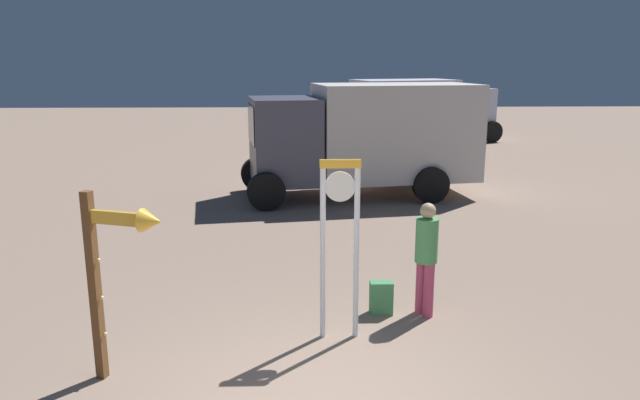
{
  "coord_description": "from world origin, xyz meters",
  "views": [
    {
      "loc": [
        -0.2,
        -5.25,
        3.43
      ],
      "look_at": [
        0.11,
        4.2,
        1.2
      ],
      "focal_mm": 33.28,
      "sensor_mm": 36.0,
      "label": 1
    }
  ],
  "objects_px": {
    "arrow_sign": "(117,257)",
    "box_truck_far": "(420,107)",
    "person_near_clock": "(426,253)",
    "backpack": "(381,298)",
    "box_truck_near": "(367,135)",
    "standing_clock": "(340,231)"
  },
  "relations": [
    {
      "from": "arrow_sign",
      "to": "box_truck_far",
      "type": "xyz_separation_m",
      "value": [
        7.06,
        19.58,
        0.04
      ]
    },
    {
      "from": "standing_clock",
      "to": "box_truck_near",
      "type": "distance_m",
      "value": 8.22
    },
    {
      "from": "standing_clock",
      "to": "backpack",
      "type": "relative_size",
      "value": 4.9
    },
    {
      "from": "backpack",
      "to": "person_near_clock",
      "type": "bearing_deg",
      "value": -5.87
    },
    {
      "from": "box_truck_far",
      "to": "standing_clock",
      "type": "bearing_deg",
      "value": -104.09
    },
    {
      "from": "arrow_sign",
      "to": "box_truck_far",
      "type": "relative_size",
      "value": 0.32
    },
    {
      "from": "person_near_clock",
      "to": "arrow_sign",
      "type": "bearing_deg",
      "value": -155.68
    },
    {
      "from": "box_truck_near",
      "to": "person_near_clock",
      "type": "bearing_deg",
      "value": -90.07
    },
    {
      "from": "standing_clock",
      "to": "box_truck_near",
      "type": "xyz_separation_m",
      "value": [
        1.23,
        8.12,
        0.19
      ]
    },
    {
      "from": "standing_clock",
      "to": "person_near_clock",
      "type": "height_order",
      "value": "standing_clock"
    },
    {
      "from": "standing_clock",
      "to": "backpack",
      "type": "bearing_deg",
      "value": 47.27
    },
    {
      "from": "arrow_sign",
      "to": "backpack",
      "type": "relative_size",
      "value": 4.55
    },
    {
      "from": "box_truck_near",
      "to": "standing_clock",
      "type": "bearing_deg",
      "value": -98.58
    },
    {
      "from": "arrow_sign",
      "to": "box_truck_near",
      "type": "height_order",
      "value": "box_truck_near"
    },
    {
      "from": "standing_clock",
      "to": "box_truck_far",
      "type": "height_order",
      "value": "box_truck_far"
    },
    {
      "from": "backpack",
      "to": "box_truck_far",
      "type": "bearing_deg",
      "value": 77.29
    },
    {
      "from": "box_truck_far",
      "to": "box_truck_near",
      "type": "bearing_deg",
      "value": -108.21
    },
    {
      "from": "arrow_sign",
      "to": "box_truck_far",
      "type": "distance_m",
      "value": 20.82
    },
    {
      "from": "standing_clock",
      "to": "person_near_clock",
      "type": "bearing_deg",
      "value": 26.95
    },
    {
      "from": "person_near_clock",
      "to": "backpack",
      "type": "relative_size",
      "value": 3.41
    },
    {
      "from": "arrow_sign",
      "to": "box_truck_far",
      "type": "height_order",
      "value": "box_truck_far"
    },
    {
      "from": "standing_clock",
      "to": "arrow_sign",
      "type": "bearing_deg",
      "value": -157.06
    }
  ]
}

